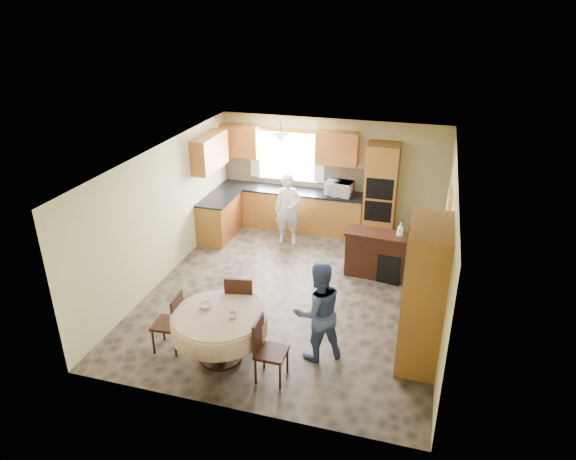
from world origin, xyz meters
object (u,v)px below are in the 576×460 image
at_px(chair_left, 172,320).
at_px(dining_table, 219,324).
at_px(chair_right, 266,347).
at_px(person_sink, 288,209).
at_px(cupboard, 424,294).
at_px(sideboard, 376,255).
at_px(person_dining, 318,312).
at_px(oven_tower, 381,193).
at_px(chair_back, 240,301).

bearing_deg(chair_left, dining_table, 84.74).
bearing_deg(chair_right, person_sink, 12.62).
distance_m(cupboard, person_sink, 4.33).
bearing_deg(cupboard, dining_table, -162.74).
bearing_deg(cupboard, chair_left, -166.61).
distance_m(sideboard, chair_right, 3.49).
distance_m(sideboard, person_dining, 2.73).
distance_m(oven_tower, chair_back, 4.43).
relative_size(dining_table, person_sink, 0.91).
distance_m(dining_table, person_dining, 1.42).
xyz_separation_m(cupboard, dining_table, (-2.75, -0.86, -0.46)).
bearing_deg(person_sink, chair_right, -88.90).
height_order(chair_back, chair_right, chair_back).
xyz_separation_m(dining_table, person_dining, (1.33, 0.46, 0.16)).
bearing_deg(chair_right, chair_left, 82.35).
bearing_deg(chair_back, chair_right, 117.61).
bearing_deg(oven_tower, chair_left, -117.20).
xyz_separation_m(oven_tower, person_dining, (-0.35, -4.33, -0.29)).
relative_size(dining_table, chair_back, 1.33).
height_order(cupboard, chair_left, cupboard).
height_order(dining_table, chair_back, chair_back).
bearing_deg(oven_tower, chair_back, -111.71).
bearing_deg(chair_right, oven_tower, -10.01).
height_order(oven_tower, cupboard, cupboard).
xyz_separation_m(chair_left, chair_right, (1.54, -0.22, 0.00)).
distance_m(cupboard, chair_back, 2.75).
relative_size(person_sink, person_dining, 0.99).
bearing_deg(oven_tower, chair_right, -100.39).
bearing_deg(chair_back, sideboard, -137.56).
height_order(oven_tower, chair_left, oven_tower).
xyz_separation_m(oven_tower, person_sink, (-1.84, -0.74, -0.30)).
distance_m(sideboard, chair_back, 3.02).
distance_m(sideboard, cupboard, 2.52).
xyz_separation_m(dining_table, chair_right, (0.77, -0.20, -0.09)).
height_order(sideboard, dining_table, sideboard).
bearing_deg(person_dining, chair_left, -21.54).
xyz_separation_m(sideboard, chair_right, (-1.08, -3.32, 0.10)).
height_order(cupboard, person_sink, cupboard).
distance_m(dining_table, chair_back, 0.70).
relative_size(oven_tower, cupboard, 0.99).
relative_size(oven_tower, person_sink, 1.40).
height_order(cupboard, chair_back, cupboard).
bearing_deg(oven_tower, cupboard, -74.78).
distance_m(sideboard, person_sink, 2.23).
relative_size(sideboard, person_dining, 0.76).
height_order(chair_left, person_sink, person_sink).
distance_m(sideboard, dining_table, 3.63).
xyz_separation_m(oven_tower, chair_right, (-0.91, -4.99, -0.54)).
distance_m(oven_tower, cupboard, 4.08).
bearing_deg(cupboard, person_dining, -164.48).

